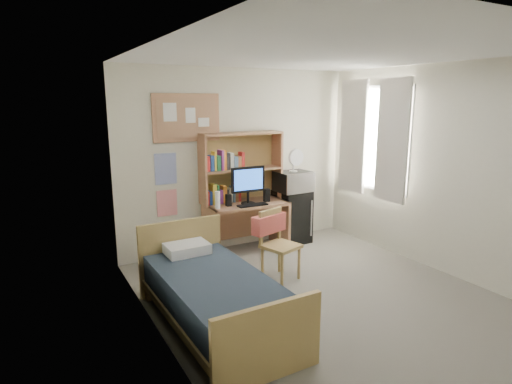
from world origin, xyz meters
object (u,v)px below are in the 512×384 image
monitor (248,185)px  speaker_right (267,195)px  desk_chair (281,246)px  bed (217,302)px  desk (246,227)px  desk_fan (293,162)px  speaker_left (229,200)px  microwave (293,181)px  bulletin_board (187,118)px  mini_fridge (292,216)px

monitor → speaker_right: (0.30, -0.01, -0.17)m
desk_chair → bed: (-1.15, -0.66, -0.17)m
desk → desk_fan: size_ratio=3.78×
speaker_left → microwave: 1.13m
speaker_left → microwave: microwave is taller
bulletin_board → desk_chair: (0.65, -1.38, -1.49)m
microwave → desk_chair: bearing=-131.7°
desk → speaker_right: size_ratio=6.20×
monitor → speaker_right: monitor is taller
desk → microwave: bearing=3.3°
desk → speaker_left: size_ratio=6.89×
speaker_right → microwave: (0.52, 0.09, 0.14)m
mini_fridge → monitor: bearing=-174.8°
speaker_left → microwave: bearing=5.5°
mini_fridge → desk: bearing=-179.0°
desk_chair → speaker_left: (-0.21, 1.03, 0.38)m
mini_fridge → speaker_left: 1.19m
desk → speaker_left: 0.54m
monitor → desk: bearing=90.0°
bulletin_board → monitor: bearing=-25.4°
desk_fan → speaker_right: bearing=-171.9°
bed → microwave: 2.80m
bed → speaker_left: 2.01m
bed → mini_fridge: bearing=40.1°
mini_fridge → monitor: monitor is taller
bulletin_board → bed: (-0.50, -2.04, -1.66)m
monitor → speaker_right: bearing=-0.0°
desk_chair → speaker_left: size_ratio=5.13×
bed → desk_fan: size_ratio=6.09×
bulletin_board → desk: (0.74, -0.29, -1.56)m
desk_fan → bed: bearing=-141.6°
mini_fridge → microwave: size_ratio=1.57×
bulletin_board → desk: size_ratio=0.82×
bed → desk_fan: (2.06, 1.77, 1.00)m
desk_chair → monitor: (0.09, 1.02, 0.56)m
desk → desk_fan: (0.82, 0.03, 0.89)m
mini_fridge → speaker_right: 0.67m
monitor → speaker_right: 0.35m
mini_fridge → speaker_left: bearing=-177.2°
bulletin_board → speaker_right: bulletin_board is taller
bulletin_board → monitor: 1.24m
monitor → microwave: (0.82, 0.09, -0.04)m
desk_chair → speaker_right: 1.16m
microwave → mini_fridge: bearing=90.0°
microwave → bulletin_board: bearing=168.0°
bulletin_board → bed: 2.68m
mini_fridge → desk_fan: bearing=-90.0°
bulletin_board → desk_chair: 2.13m
bulletin_board → microwave: size_ratio=1.83×
speaker_right → bed: bearing=-131.3°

